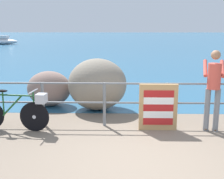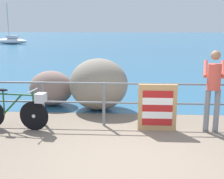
% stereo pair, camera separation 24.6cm
% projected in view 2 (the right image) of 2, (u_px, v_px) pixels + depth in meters
% --- Properties ---
extents(ground_plane, '(120.00, 120.00, 0.10)m').
position_uv_depth(ground_plane, '(131.00, 54.00, 24.54)').
color(ground_plane, '#756656').
extents(sea_surface, '(120.00, 90.00, 0.01)m').
position_uv_depth(sea_surface, '(130.00, 39.00, 51.68)').
color(sea_surface, '#285B7F').
rests_on(sea_surface, ground_plane).
extents(promenade_railing, '(7.17, 0.07, 1.02)m').
position_uv_depth(promenade_railing, '(135.00, 99.00, 6.72)').
color(promenade_railing, slate).
rests_on(promenade_railing, ground_plane).
extents(bicycle, '(1.69, 0.48, 0.92)m').
position_uv_depth(bicycle, '(18.00, 109.00, 6.54)').
color(bicycle, black).
rests_on(bicycle, ground_plane).
extents(person_at_railing, '(0.54, 0.67, 1.78)m').
position_uv_depth(person_at_railing, '(213.00, 87.00, 6.27)').
color(person_at_railing, slate).
rests_on(person_at_railing, ground_plane).
extents(folded_deckchair_stack, '(0.84, 0.10, 1.04)m').
position_uv_depth(folded_deckchair_stack, '(157.00, 108.00, 6.47)').
color(folded_deckchair_stack, tan).
rests_on(folded_deckchair_stack, ground_plane).
extents(breakwater_boulder_main, '(1.60, 1.35, 1.41)m').
position_uv_depth(breakwater_boulder_main, '(99.00, 84.00, 8.08)').
color(breakwater_boulder_main, gray).
rests_on(breakwater_boulder_main, ground).
extents(breakwater_boulder_left, '(1.26, 0.97, 1.01)m').
position_uv_depth(breakwater_boulder_left, '(51.00, 88.00, 8.55)').
color(breakwater_boulder_left, gray).
rests_on(breakwater_boulder_left, ground).
extents(sailboat, '(4.55, 2.01, 4.90)m').
position_uv_depth(sailboat, '(11.00, 41.00, 36.42)').
color(sailboat, white).
rests_on(sailboat, sea_surface).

